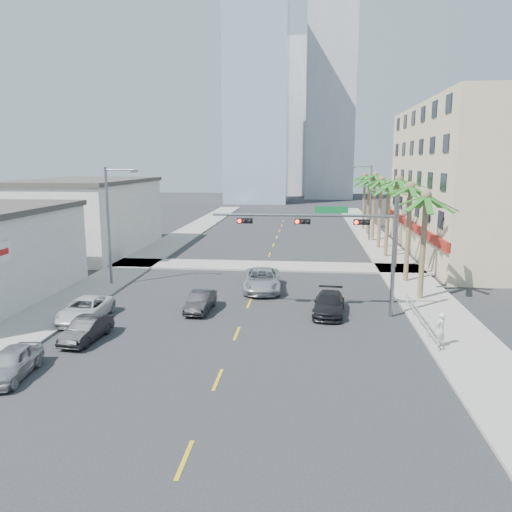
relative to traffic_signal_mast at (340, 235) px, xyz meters
The scene contains 28 objects.
ground 11.06m from the traffic_signal_mast, 126.03° to the right, with size 260.00×260.00×0.00m, color #262628.
sidewalk_right 14.44m from the traffic_signal_mast, 62.71° to the left, with size 4.00×120.00×0.15m, color gray.
sidewalk_left 22.05m from the traffic_signal_mast, 145.89° to the left, with size 4.00×120.00×0.15m, color gray.
sidewalk_cross 15.99m from the traffic_signal_mast, 112.38° to the left, with size 80.00×4.00×0.15m, color gray.
building_right 27.47m from the traffic_signal_mast, 53.68° to the left, with size 15.25×28.00×15.00m.
building_left_far 32.30m from the traffic_signal_mast, 141.59° to the left, with size 11.00×18.00×7.20m, color beige.
tower_far_left 90.14m from the traffic_signal_mast, 99.00° to the left, with size 14.00×14.00×48.00m, color #99B2C6.
tower_far_right 105.10m from the traffic_signal_mast, 88.20° to the left, with size 12.00×12.00×60.00m, color #ADADB2.
tower_far_center 118.45m from the traffic_signal_mast, 94.29° to the left, with size 16.00×16.00×42.00m, color #ADADB2.
traffic_signal_mast is the anchor object (origin of this frame).
palm_tree_0 7.37m from the traffic_signal_mast, 34.84° to the left, with size 4.80×4.80×7.80m.
palm_tree_1 11.18m from the traffic_signal_mast, 57.84° to the left, with size 4.80×4.80×8.16m.
palm_tree_2 15.81m from the traffic_signal_mast, 68.07° to the left, with size 4.80×4.80×8.52m.
palm_tree_3 20.59m from the traffic_signal_mast, 73.51° to the left, with size 4.80×4.80×7.80m.
palm_tree_4 25.63m from the traffic_signal_mast, 76.83° to the left, with size 4.80×4.80×8.16m.
palm_tree_5 30.72m from the traffic_signal_mast, 79.05° to the left, with size 4.80×4.80×8.52m.
palm_tree_6 35.78m from the traffic_signal_mast, 80.63° to the left, with size 4.80×4.80×7.80m.
palm_tree_7 40.93m from the traffic_signal_mast, 81.82° to the left, with size 4.80×4.80×8.16m.
streetlight_left 17.84m from the traffic_signal_mast, 160.18° to the left, with size 2.55×0.25×9.00m.
streetlight_right 30.50m from the traffic_signal_mast, 80.16° to the left, with size 2.55×0.25×9.00m.
guardrail 6.59m from the traffic_signal_mast, 23.39° to the right, with size 0.08×8.08×1.00m.
car_parked_near 18.81m from the traffic_signal_mast, 144.43° to the right, with size 1.58×3.93×1.34m, color #B8B8BD.
car_parked_mid 15.45m from the traffic_signal_mast, 156.65° to the right, with size 1.32×3.77×1.24m, color black.
car_parked_far 16.01m from the traffic_signal_mast, behind, with size 2.20×4.78×1.33m, color silver.
car_lane_left 9.75m from the traffic_signal_mast, behind, with size 1.33×3.80×1.25m, color black.
car_lane_center 8.78m from the traffic_signal_mast, 133.19° to the left, with size 2.62×5.69×1.58m, color silver.
car_lane_right 4.44m from the traffic_signal_mast, 160.42° to the left, with size 1.86×4.57×1.33m, color black.
pedestrian 8.15m from the traffic_signal_mast, 47.44° to the right, with size 0.65×0.42×1.77m, color silver.
Camera 1 is at (3.75, -22.16, 9.39)m, focal length 35.00 mm.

